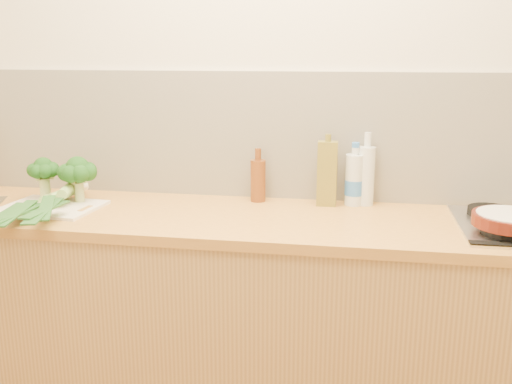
% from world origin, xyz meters
% --- Properties ---
extents(room_shell, '(3.50, 3.50, 3.50)m').
position_xyz_m(room_shell, '(0.00, 1.49, 1.17)').
color(room_shell, beige).
rests_on(room_shell, ground).
extents(counter, '(3.20, 0.62, 0.90)m').
position_xyz_m(counter, '(0.00, 1.20, 0.45)').
color(counter, '#AB8547').
rests_on(counter, ground).
extents(chopping_board, '(0.40, 0.32, 0.01)m').
position_xyz_m(chopping_board, '(-0.86, 1.16, 0.91)').
color(chopping_board, beige).
rests_on(chopping_board, counter).
extents(broccoli_left, '(0.13, 0.13, 0.18)m').
position_xyz_m(broccoli_left, '(-0.93, 1.25, 1.04)').
color(broccoli_left, '#A0AC64').
rests_on(broccoli_left, chopping_board).
extents(broccoli_right, '(0.16, 0.16, 0.19)m').
position_xyz_m(broccoli_right, '(-0.77, 1.24, 1.04)').
color(broccoli_right, '#A0AC64').
rests_on(broccoli_right, chopping_board).
extents(leek_front, '(0.17, 0.70, 0.04)m').
position_xyz_m(leek_front, '(-0.88, 1.15, 0.93)').
color(leek_front, white).
rests_on(leek_front, chopping_board).
extents(leek_mid, '(0.12, 0.67, 0.04)m').
position_xyz_m(leek_mid, '(-0.83, 1.11, 0.95)').
color(leek_mid, white).
rests_on(leek_mid, chopping_board).
extents(leek_back, '(0.19, 0.61, 0.04)m').
position_xyz_m(leek_back, '(-0.78, 1.10, 0.97)').
color(leek_back, white).
rests_on(leek_back, chopping_board).
extents(skillet, '(0.36, 0.25, 0.04)m').
position_xyz_m(skillet, '(0.89, 1.09, 0.96)').
color(skillet, '#4D150C').
rests_on(skillet, gas_hob).
extents(oil_tin, '(0.08, 0.05, 0.30)m').
position_xyz_m(oil_tin, '(0.24, 1.40, 1.04)').
color(oil_tin, olive).
rests_on(oil_tin, counter).
extents(glass_bottle, '(0.07, 0.07, 0.30)m').
position_xyz_m(glass_bottle, '(0.40, 1.44, 1.03)').
color(glass_bottle, silver).
rests_on(glass_bottle, counter).
extents(amber_bottle, '(0.06, 0.06, 0.23)m').
position_xyz_m(amber_bottle, '(-0.05, 1.42, 0.99)').
color(amber_bottle, brown).
rests_on(amber_bottle, counter).
extents(water_bottle, '(0.08, 0.08, 0.24)m').
position_xyz_m(water_bottle, '(0.35, 1.43, 1.00)').
color(water_bottle, silver).
rests_on(water_bottle, counter).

